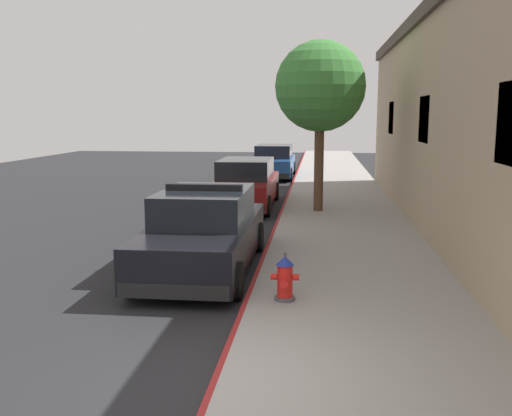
{
  "coord_description": "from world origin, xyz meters",
  "views": [
    {
      "loc": [
        1.05,
        -5.71,
        3.0
      ],
      "look_at": [
        -0.29,
        6.39,
        1.0
      ],
      "focal_mm": 39.97,
      "sensor_mm": 36.0,
      "label": 1
    }
  ],
  "objects": [
    {
      "name": "police_cruiser",
      "position": [
        -1.14,
        4.93,
        0.74
      ],
      "size": [
        1.94,
        4.84,
        1.68
      ],
      "color": "black",
      "rests_on": "ground"
    },
    {
      "name": "sidewalk_pavement",
      "position": [
        1.75,
        10.0,
        0.08
      ],
      "size": [
        3.5,
        60.0,
        0.15
      ],
      "primitive_type": "cube",
      "color": "gray",
      "rests_on": "ground"
    },
    {
      "name": "ground_plane",
      "position": [
        -4.25,
        10.0,
        -0.1
      ],
      "size": [
        29.12,
        60.0,
        0.2
      ],
      "primitive_type": "cube",
      "color": "#232326"
    },
    {
      "name": "parked_car_dark_far",
      "position": [
        -1.12,
        21.62,
        0.74
      ],
      "size": [
        1.94,
        4.84,
        1.56
      ],
      "color": "navy",
      "rests_on": "ground"
    },
    {
      "name": "fire_hydrant",
      "position": [
        0.56,
        2.79,
        0.5
      ],
      "size": [
        0.44,
        0.4,
        0.76
      ],
      "color": "#4C4C51",
      "rests_on": "sidewalk_pavement"
    },
    {
      "name": "street_tree",
      "position": [
        1.05,
        11.28,
        3.79
      ],
      "size": [
        2.64,
        2.64,
        4.98
      ],
      "color": "brown",
      "rests_on": "sidewalk_pavement"
    },
    {
      "name": "parked_car_silver_ahead",
      "position": [
        -1.33,
        12.63,
        0.74
      ],
      "size": [
        1.94,
        4.84,
        1.56
      ],
      "color": "maroon",
      "rests_on": "ground"
    },
    {
      "name": "curb_painted_edge",
      "position": [
        -0.04,
        10.0,
        0.08
      ],
      "size": [
        0.08,
        60.0,
        0.15
      ],
      "primitive_type": "cube",
      "color": "maroon",
      "rests_on": "ground"
    }
  ]
}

